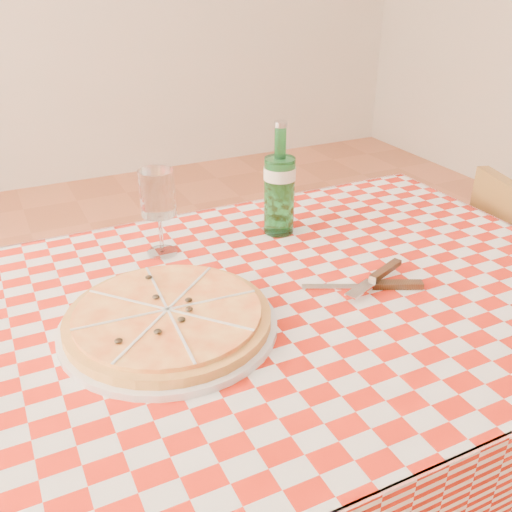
{
  "coord_description": "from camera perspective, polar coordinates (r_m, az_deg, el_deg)",
  "views": [
    {
      "loc": [
        -0.44,
        -0.81,
        1.32
      ],
      "look_at": [
        -0.02,
        0.06,
        0.82
      ],
      "focal_mm": 40.0,
      "sensor_mm": 36.0,
      "label": 1
    }
  ],
  "objects": [
    {
      "name": "cutlery",
      "position": [
        1.12,
        11.53,
        -2.55
      ],
      "size": [
        0.26,
        0.22,
        0.03
      ],
      "primitive_type": null,
      "rotation": [
        0.0,
        0.0,
        0.04
      ],
      "color": "silver",
      "rests_on": "tablecloth"
    },
    {
      "name": "pizza_plate",
      "position": [
        0.99,
        -8.78,
        -6.03
      ],
      "size": [
        0.4,
        0.4,
        0.05
      ],
      "primitive_type": null,
      "rotation": [
        0.0,
        0.0,
        -0.06
      ],
      "color": "gold",
      "rests_on": "tablecloth"
    },
    {
      "name": "water_bottle",
      "position": [
        1.28,
        2.38,
        7.71
      ],
      "size": [
        0.09,
        0.09,
        0.26
      ],
      "primitive_type": null,
      "rotation": [
        0.0,
        0.0,
        0.32
      ],
      "color": "#19642A",
      "rests_on": "tablecloth"
    },
    {
      "name": "wine_glass",
      "position": [
        1.21,
        -9.66,
        4.25
      ],
      "size": [
        0.08,
        0.08,
        0.19
      ],
      "primitive_type": null,
      "rotation": [
        0.0,
        0.0,
        -0.13
      ],
      "color": "white",
      "rests_on": "tablecloth"
    },
    {
      "name": "dining_table",
      "position": [
        1.14,
        2.26,
        -8.18
      ],
      "size": [
        1.2,
        0.8,
        0.75
      ],
      "color": "brown",
      "rests_on": "ground"
    },
    {
      "name": "tablecloth",
      "position": [
        1.08,
        2.35,
        -4.11
      ],
      "size": [
        1.3,
        0.9,
        0.01
      ],
      "primitive_type": "cube",
      "color": "#981509",
      "rests_on": "dining_table"
    }
  ]
}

